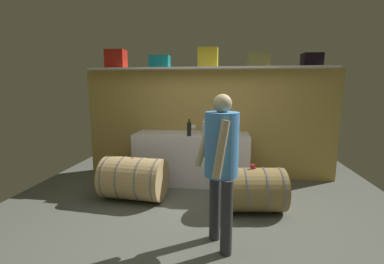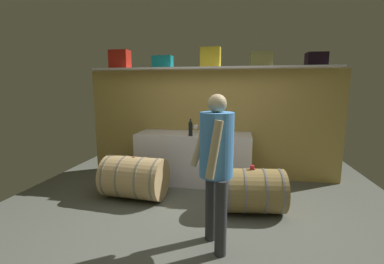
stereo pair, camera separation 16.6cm
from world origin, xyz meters
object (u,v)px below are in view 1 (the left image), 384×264
toolcase_black (312,60)px  wine_barrel_far (134,178)px  toolcase_red (116,59)px  toolcase_teal (160,62)px  toolcase_olive (258,60)px  wine_bottle_dark (189,128)px  work_cabinet (192,158)px  wine_glass (194,127)px  toolcase_yellow (208,57)px  tasting_cup (253,166)px  wine_bottle_clear (204,127)px  wine_barrel_near (254,189)px  winemaker_pouring (221,156)px

toolcase_black → wine_barrel_far: toolcase_black is taller
toolcase_red → toolcase_teal: toolcase_red is taller
toolcase_olive → wine_bottle_dark: 1.67m
toolcase_black → wine_bottle_dark: (-1.99, -0.51, -1.12)m
toolcase_red → wine_barrel_far: (0.66, -1.08, -1.87)m
work_cabinet → wine_glass: wine_glass is taller
toolcase_olive → wine_glass: 1.60m
toolcase_yellow → wine_barrel_far: (-1.03, -1.08, -1.87)m
toolcase_black → work_cabinet: toolcase_black is taller
toolcase_black → work_cabinet: (-1.98, -0.25, -1.69)m
wine_bottle_dark → tasting_cup: wine_bottle_dark is taller
wine_barrel_far → wine_bottle_clear: bearing=41.4°
toolcase_black → tasting_cup: bearing=-133.4°
work_cabinet → wine_bottle_clear: wine_bottle_clear is taller
wine_glass → wine_barrel_near: (0.95, -1.01, -0.69)m
toolcase_black → winemaker_pouring: toolcase_black is taller
toolcase_teal → wine_bottle_clear: size_ratio=1.22×
wine_glass → winemaker_pouring: (0.52, -1.90, -0.00)m
toolcase_teal → wine_glass: (0.65, -0.23, -1.14)m
toolcase_red → wine_bottle_clear: 2.06m
toolcase_red → wine_bottle_dark: size_ratio=1.24×
toolcase_olive → toolcase_red: bearing=177.5°
toolcase_red → toolcase_black: 3.42m
wine_bottle_clear → wine_bottle_dark: bearing=-143.6°
wine_barrel_far → toolcase_yellow: bearing=51.2°
wine_barrel_near → wine_glass: bearing=126.1°
work_cabinet → winemaker_pouring: winemaker_pouring is taller
toolcase_red → wine_barrel_near: toolcase_red is taller
toolcase_yellow → toolcase_olive: 0.86m
toolcase_black → wine_bottle_dark: toolcase_black is taller
toolcase_olive → work_cabinet: (-1.11, -0.25, -1.70)m
wine_bottle_clear → wine_bottle_dark: (-0.23, -0.17, 0.00)m
work_cabinet → wine_bottle_clear: 0.62m
toolcase_teal → wine_barrel_near: size_ratio=0.41×
work_cabinet → toolcase_black: bearing=7.2°
toolcase_olive → toolcase_teal: bearing=177.5°
toolcase_black → winemaker_pouring: bearing=-127.9°
winemaker_pouring → toolcase_black: bearing=-60.3°
toolcase_yellow → toolcase_olive: (0.86, 0.00, -0.05)m
toolcase_yellow → wine_bottle_dark: toolcase_yellow is taller
toolcase_yellow → wine_barrel_near: (0.73, -1.24, -1.89)m
wine_barrel_near → tasting_cup: 0.33m
wine_barrel_far → tasting_cup: same height
toolcase_olive → toolcase_black: (0.87, 0.00, -0.01)m
wine_barrel_far → work_cabinet: bearing=51.8°
toolcase_olive → wine_barrel_near: toolcase_olive is taller
toolcase_yellow → wine_barrel_near: 2.38m
toolcase_teal → toolcase_olive: (1.73, 0.00, 0.01)m
toolcase_yellow → wine_barrel_far: 2.39m
work_cabinet → tasting_cup: bearing=-46.0°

